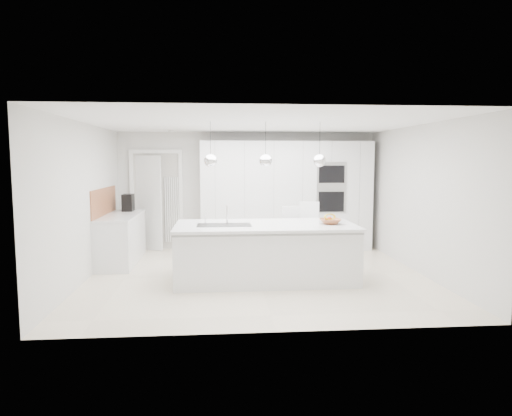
{
  "coord_description": "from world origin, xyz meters",
  "views": [
    {
      "loc": [
        -0.64,
        -7.37,
        1.91
      ],
      "look_at": [
        0.0,
        0.3,
        1.1
      ],
      "focal_mm": 32.0,
      "sensor_mm": 36.0,
      "label": 1
    }
  ],
  "objects": [
    {
      "name": "banana_bunch",
      "position": [
        1.12,
        -0.35,
        1.02
      ],
      "size": [
        0.24,
        0.17,
        0.21
      ],
      "primitive_type": "torus",
      "rotation": [
        1.22,
        0.0,
        0.35
      ],
      "color": "gold",
      "rests_on": "fruit_bowl"
    },
    {
      "name": "apple_a",
      "position": [
        1.09,
        -0.32,
        0.97
      ],
      "size": [
        0.07,
        0.07,
        0.07
      ],
      "primitive_type": "sphere",
      "color": "red",
      "rests_on": "fruit_bowl"
    },
    {
      "name": "bar_stool_right",
      "position": [
        1.03,
        0.68,
        0.57
      ],
      "size": [
        0.52,
        0.61,
        1.14
      ],
      "primitive_type": null,
      "rotation": [
        0.0,
        0.0,
        -0.3
      ],
      "color": "white",
      "rests_on": "floor"
    },
    {
      "name": "pendant_left",
      "position": [
        -0.75,
        -0.3,
        1.9
      ],
      "size": [
        0.2,
        0.2,
        0.2
      ],
      "primitive_type": "sphere",
      "color": "white",
      "rests_on": "ceiling"
    },
    {
      "name": "island_worktop",
      "position": [
        0.1,
        -0.25,
        0.88
      ],
      "size": [
        2.84,
        1.4,
        0.04
      ],
      "primitive_type": "cube",
      "color": "silver",
      "rests_on": "island_base"
    },
    {
      "name": "island_sink",
      "position": [
        -0.55,
        -0.3,
        0.82
      ],
      "size": [
        0.84,
        0.44,
        0.18
      ],
      "primitive_type": null,
      "color": "#3F3F42",
      "rests_on": "island_worktop"
    },
    {
      "name": "oak_backsplash",
      "position": [
        -2.74,
        1.2,
        1.15
      ],
      "size": [
        0.02,
        1.8,
        0.5
      ],
      "primitive_type": "cube",
      "color": "#A66542",
      "rests_on": "wall_left"
    },
    {
      "name": "doorway_frame",
      "position": [
        -1.95,
        2.47,
        1.02
      ],
      "size": [
        1.11,
        0.08,
        2.13
      ],
      "primitive_type": null,
      "color": "white",
      "rests_on": "floor"
    },
    {
      "name": "pendant_mid",
      "position": [
        0.1,
        -0.3,
        1.9
      ],
      "size": [
        0.2,
        0.2,
        0.2
      ],
      "primitive_type": "sphere",
      "color": "white",
      "rests_on": "ceiling"
    },
    {
      "name": "radiator",
      "position": [
        -1.63,
        2.46,
        0.85
      ],
      "size": [
        0.32,
        0.04,
        1.4
      ],
      "primitive_type": null,
      "color": "white",
      "rests_on": "floor"
    },
    {
      "name": "wall_back",
      "position": [
        0.0,
        2.5,
        1.25
      ],
      "size": [
        5.5,
        0.0,
        5.5
      ],
      "primitive_type": "plane",
      "rotation": [
        1.57,
        0.0,
        0.0
      ],
      "color": "silver",
      "rests_on": "ground"
    },
    {
      "name": "wall_left",
      "position": [
        -2.75,
        0.0,
        1.25
      ],
      "size": [
        0.0,
        5.0,
        5.0
      ],
      "primitive_type": "plane",
      "rotation": [
        1.57,
        0.0,
        1.57
      ],
      "color": "silver",
      "rests_on": "ground"
    },
    {
      "name": "oven_stack",
      "position": [
        1.7,
        1.89,
        1.35
      ],
      "size": [
        0.62,
        0.04,
        1.05
      ],
      "primitive_type": null,
      "color": "#A5A5A8",
      "rests_on": "tall_cabinets"
    },
    {
      "name": "fruit_bowl",
      "position": [
        1.13,
        -0.32,
        0.94
      ],
      "size": [
        0.34,
        0.34,
        0.08
      ],
      "primitive_type": "imported",
      "rotation": [
        0.0,
        0.0,
        -0.01
      ],
      "color": "#A66542",
      "rests_on": "island_worktop"
    },
    {
      "name": "bar_stool_left",
      "position": [
        0.66,
        0.53,
        0.54
      ],
      "size": [
        0.44,
        0.55,
        1.08
      ],
      "primitive_type": null,
      "rotation": [
        0.0,
        0.0,
        0.17
      ],
      "color": "white",
      "rests_on": "floor"
    },
    {
      "name": "island_base",
      "position": [
        0.1,
        -0.3,
        0.43
      ],
      "size": [
        2.8,
        1.2,
        0.86
      ],
      "primitive_type": "cube",
      "color": "silver",
      "rests_on": "floor"
    },
    {
      "name": "left_base_cabinets",
      "position": [
        -2.45,
        1.2,
        0.43
      ],
      "size": [
        0.6,
        1.8,
        0.86
      ],
      "primitive_type": "cube",
      "color": "silver",
      "rests_on": "floor"
    },
    {
      "name": "espresso_machine",
      "position": [
        -2.43,
        1.85,
        1.07
      ],
      "size": [
        0.21,
        0.32,
        0.34
      ],
      "primitive_type": "cube",
      "rotation": [
        0.0,
        0.0,
        -0.01
      ],
      "color": "black",
      "rests_on": "left_worktop"
    },
    {
      "name": "tall_cabinets",
      "position": [
        0.8,
        2.2,
        1.15
      ],
      "size": [
        3.6,
        0.6,
        2.3
      ],
      "primitive_type": "cube",
      "color": "silver",
      "rests_on": "floor"
    },
    {
      "name": "left_worktop",
      "position": [
        -2.45,
        1.2,
        0.88
      ],
      "size": [
        0.62,
        1.82,
        0.04
      ],
      "primitive_type": "cube",
      "color": "silver",
      "rests_on": "left_base_cabinets"
    },
    {
      "name": "hallway_door",
      "position": [
        -2.2,
        2.42,
        1.0
      ],
      "size": [
        0.76,
        0.38,
        2.0
      ],
      "primitive_type": "cube",
      "rotation": [
        0.0,
        0.0,
        -0.44
      ],
      "color": "white",
      "rests_on": "floor"
    },
    {
      "name": "apple_b",
      "position": [
        1.13,
        -0.26,
        0.97
      ],
      "size": [
        0.08,
        0.08,
        0.08
      ],
      "primitive_type": "sphere",
      "color": "red",
      "rests_on": "fruit_bowl"
    },
    {
      "name": "island_tap",
      "position": [
        -0.5,
        -0.1,
        1.05
      ],
      "size": [
        0.02,
        0.02,
        0.3
      ],
      "primitive_type": "cylinder",
      "color": "white",
      "rests_on": "island_worktop"
    },
    {
      "name": "pendant_right",
      "position": [
        0.95,
        -0.3,
        1.9
      ],
      "size": [
        0.2,
        0.2,
        0.2
      ],
      "primitive_type": "sphere",
      "color": "white",
      "rests_on": "ceiling"
    },
    {
      "name": "floor",
      "position": [
        0.0,
        0.0,
        0.0
      ],
      "size": [
        5.5,
        5.5,
        0.0
      ],
      "primitive_type": "plane",
      "color": "beige",
      "rests_on": "ground"
    },
    {
      "name": "ceiling",
      "position": [
        0.0,
        0.0,
        2.5
      ],
      "size": [
        5.5,
        5.5,
        0.0
      ],
      "primitive_type": "plane",
      "rotation": [
        3.14,
        0.0,
        0.0
      ],
      "color": "white",
      "rests_on": "wall_back"
    }
  ]
}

